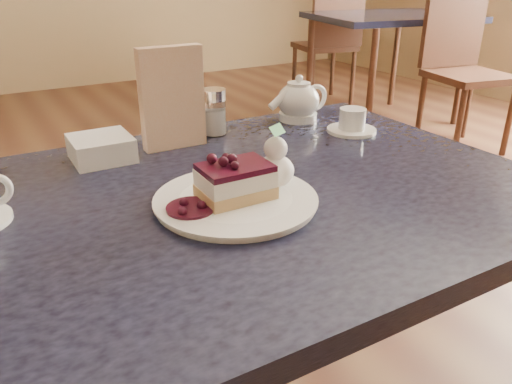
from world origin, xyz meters
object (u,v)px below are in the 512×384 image
tea_set (309,106)px  bg_table_far_right (380,112)px  main_table (224,231)px  cheesecake_slice (235,182)px  dessert_plate (236,201)px

tea_set → bg_table_far_right: (2.09, 1.83, -0.74)m
tea_set → bg_table_far_right: size_ratio=0.14×
main_table → bg_table_far_right: bg_table_far_right is taller
bg_table_far_right → tea_set: bearing=-127.1°
bg_table_far_right → cheesecake_slice: bearing=-127.2°
main_table → tea_set: 0.52m
main_table → cheesecake_slice: 0.13m
dessert_plate → bg_table_far_right: 3.38m
dessert_plate → cheesecake_slice: size_ratio=2.25×
dessert_plate → tea_set: tea_set is taller
dessert_plate → cheesecake_slice: (0.00, 0.00, 0.04)m
dessert_plate → tea_set: 0.53m
main_table → bg_table_far_right: bearing=41.1°
main_table → dessert_plate: 0.10m
tea_set → cheesecake_slice: bearing=-139.8°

